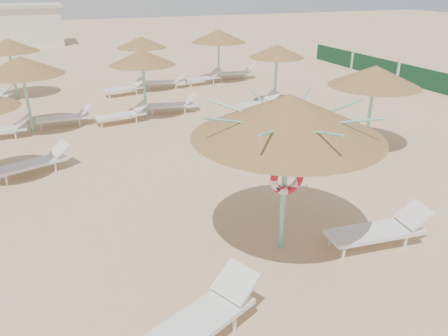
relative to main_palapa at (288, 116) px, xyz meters
name	(u,v)px	position (x,y,z in m)	size (l,w,h in m)	color
ground	(270,255)	(-0.34, -0.20, -2.81)	(120.00, 120.00, 0.00)	tan
main_palapa	(288,116)	(0.00, 0.00, 0.00)	(3.61, 3.61, 3.23)	#77CFB6
lounger_main_a	(201,318)	(-2.34, -1.76, -2.42)	(2.32, 1.55, 0.82)	silver
lounger_main_b	(381,229)	(1.95, -0.70, -2.44)	(2.22, 0.86, 0.79)	silver
palapa_field	(152,57)	(-0.01, 10.79, -0.53)	(14.80, 14.45, 2.72)	#77CFB6
service_hut	(10,25)	(-6.34, 34.80, -1.17)	(8.40, 4.40, 3.25)	silver
windbreak_fence	(428,79)	(13.66, 9.76, -2.31)	(0.08, 19.84, 1.10)	#1A4E2A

